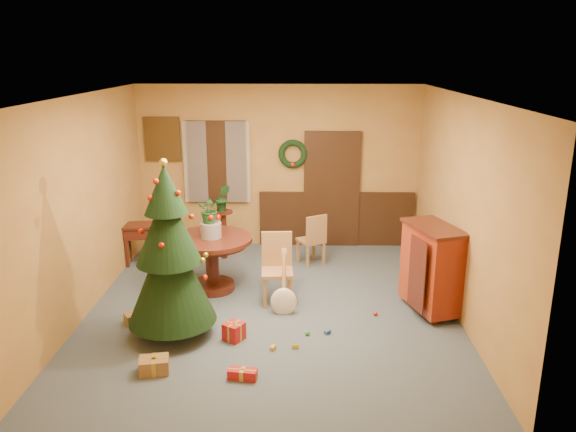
{
  "coord_description": "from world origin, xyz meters",
  "views": [
    {
      "loc": [
        0.37,
        -7.12,
        3.42
      ],
      "look_at": [
        0.21,
        0.4,
        1.22
      ],
      "focal_mm": 35.0,
      "sensor_mm": 36.0,
      "label": 1
    }
  ],
  "objects_px": {
    "dining_table": "(212,253)",
    "chair_near": "(277,265)",
    "sideboard": "(431,266)",
    "christmas_tree": "(169,255)",
    "writing_desk": "(148,234)"
  },
  "relations": [
    {
      "from": "chair_near",
      "to": "writing_desk",
      "type": "height_order",
      "value": "chair_near"
    },
    {
      "from": "christmas_tree",
      "to": "writing_desk",
      "type": "bearing_deg",
      "value": 111.11
    },
    {
      "from": "dining_table",
      "to": "sideboard",
      "type": "relative_size",
      "value": 0.98
    },
    {
      "from": "dining_table",
      "to": "chair_near",
      "type": "height_order",
      "value": "chair_near"
    },
    {
      "from": "writing_desk",
      "to": "dining_table",
      "type": "bearing_deg",
      "value": -40.57
    },
    {
      "from": "dining_table",
      "to": "chair_near",
      "type": "relative_size",
      "value": 1.2
    },
    {
      "from": "chair_near",
      "to": "christmas_tree",
      "type": "bearing_deg",
      "value": -140.65
    },
    {
      "from": "writing_desk",
      "to": "sideboard",
      "type": "bearing_deg",
      "value": -21.91
    },
    {
      "from": "dining_table",
      "to": "writing_desk",
      "type": "relative_size",
      "value": 1.45
    },
    {
      "from": "writing_desk",
      "to": "sideboard",
      "type": "relative_size",
      "value": 0.67
    },
    {
      "from": "chair_near",
      "to": "christmas_tree",
      "type": "relative_size",
      "value": 0.44
    },
    {
      "from": "dining_table",
      "to": "christmas_tree",
      "type": "bearing_deg",
      "value": -101.63
    },
    {
      "from": "sideboard",
      "to": "chair_near",
      "type": "bearing_deg",
      "value": 171.6
    },
    {
      "from": "chair_near",
      "to": "writing_desk",
      "type": "bearing_deg",
      "value": 147.27
    },
    {
      "from": "chair_near",
      "to": "sideboard",
      "type": "relative_size",
      "value": 0.81
    }
  ]
}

